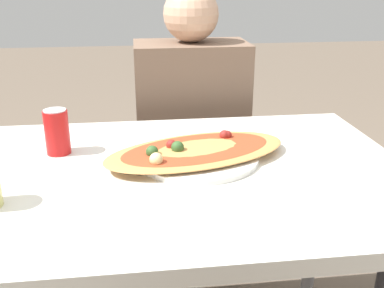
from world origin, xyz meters
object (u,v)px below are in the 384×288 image
object	(u,v)px
chair_far_seated	(188,153)
pizza_main	(196,152)
dining_table	(186,196)
soda_can	(57,132)
person_seated	(191,115)

from	to	relation	value
chair_far_seated	pizza_main	xyz separation A→B (m)	(-0.06, -0.68, 0.28)
dining_table	pizza_main	world-z (taller)	pizza_main
dining_table	soda_can	bearing A→B (deg)	155.91
dining_table	chair_far_seated	distance (m)	0.77
dining_table	pizza_main	xyz separation A→B (m)	(0.04, 0.06, 0.10)
dining_table	chair_far_seated	world-z (taller)	chair_far_seated
person_seated	dining_table	bearing A→B (deg)	81.55
chair_far_seated	person_seated	world-z (taller)	person_seated
person_seated	soda_can	xyz separation A→B (m)	(-0.43, -0.48, 0.12)
pizza_main	soda_can	distance (m)	0.38
dining_table	soda_can	size ratio (longest dim) A/B	9.25
dining_table	soda_can	distance (m)	0.39
soda_can	pizza_main	bearing A→B (deg)	-13.61
person_seated	pizza_main	distance (m)	0.58
dining_table	pizza_main	bearing A→B (deg)	59.89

